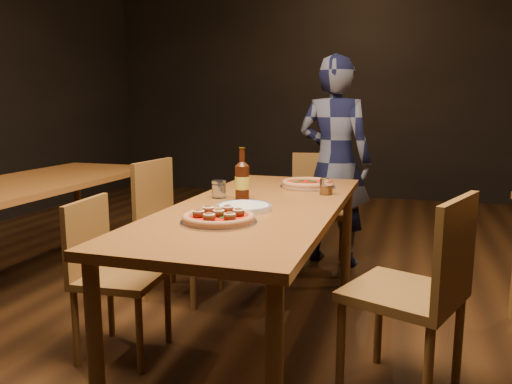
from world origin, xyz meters
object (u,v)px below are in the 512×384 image
(chair_main_sw, at_px, (181,227))
(chair_end, at_px, (320,211))
(table_left, at_px, (29,191))
(chair_main_e, at_px, (403,291))
(water_glass, at_px, (219,189))
(beer_bottle, at_px, (242,181))
(chair_main_nw, at_px, (122,276))
(pizza_margherita, at_px, (308,184))
(diner, at_px, (334,162))
(plate_stack, at_px, (244,207))
(amber_glass, at_px, (326,187))
(table_main, at_px, (259,218))
(pizza_meatball, at_px, (219,217))

(chair_main_sw, bearing_deg, chair_end, -38.72)
(table_left, xyz_separation_m, chair_main_e, (2.43, -0.58, -0.21))
(chair_end, bearing_deg, water_glass, -118.19)
(chair_main_sw, height_order, beer_bottle, beer_bottle)
(chair_main_nw, relative_size, beer_bottle, 3.05)
(pizza_margherita, height_order, beer_bottle, beer_bottle)
(chair_main_e, height_order, diner, diner)
(water_glass, bearing_deg, beer_bottle, -3.06)
(chair_main_nw, xyz_separation_m, plate_stack, (0.58, 0.17, 0.35))
(amber_glass, bearing_deg, chair_main_sw, 173.74)
(pizza_margherita, distance_m, plate_stack, 0.77)
(plate_stack, bearing_deg, chair_main_nw, -163.89)
(table_main, bearing_deg, table_left, 169.99)
(table_main, xyz_separation_m, plate_stack, (-0.03, -0.16, 0.08))
(chair_main_nw, bearing_deg, plate_stack, -78.30)
(chair_main_sw, xyz_separation_m, pizza_margherita, (0.81, 0.12, 0.30))
(plate_stack, relative_size, water_glass, 2.73)
(table_main, xyz_separation_m, table_left, (-1.70, 0.30, 0.00))
(chair_main_e, bearing_deg, chair_main_sw, -97.21)
(plate_stack, xyz_separation_m, beer_bottle, (-0.09, 0.25, 0.09))
(chair_main_e, height_order, pizza_margherita, chair_main_e)
(plate_stack, height_order, beer_bottle, beer_bottle)
(beer_bottle, bearing_deg, table_left, 172.36)
(beer_bottle, relative_size, amber_glass, 3.01)
(chair_main_nw, height_order, chair_main_e, chair_main_e)
(water_glass, bearing_deg, table_left, 171.94)
(chair_end, distance_m, water_glass, 1.28)
(chair_main_e, height_order, chair_end, chair_main_e)
(amber_glass, bearing_deg, beer_bottle, -144.74)
(chair_main_nw, bearing_deg, diner, -27.26)
(pizza_margherita, relative_size, diner, 0.21)
(water_glass, height_order, diner, diner)
(diner, bearing_deg, chair_main_e, 119.47)
(chair_end, xyz_separation_m, beer_bottle, (-0.21, -1.19, 0.39))
(chair_end, relative_size, diner, 0.57)
(amber_glass, bearing_deg, diner, 96.21)
(beer_bottle, bearing_deg, water_glass, 176.94)
(chair_main_nw, relative_size, amber_glass, 9.17)
(chair_end, xyz_separation_m, diner, (0.07, 0.21, 0.35))
(table_left, relative_size, chair_main_e, 2.14)
(pizza_meatball, bearing_deg, chair_main_e, 11.78)
(table_left, distance_m, beer_bottle, 1.60)
(chair_main_e, relative_size, water_glass, 9.81)
(plate_stack, height_order, water_glass, water_glass)
(plate_stack, xyz_separation_m, water_glass, (-0.23, 0.26, 0.04))
(table_main, height_order, chair_main_e, chair_main_e)
(chair_main_sw, distance_m, beer_bottle, 0.78)
(chair_main_sw, xyz_separation_m, chair_main_e, (1.40, -0.76, 0.00))
(plate_stack, xyz_separation_m, diner, (0.19, 1.65, 0.05))
(pizza_margherita, bearing_deg, chair_main_e, -55.82)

